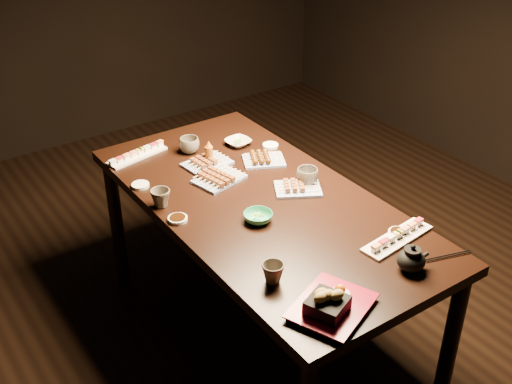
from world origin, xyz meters
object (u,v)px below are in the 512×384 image
sushi_platter_far (137,153)px  yakitori_plate_center (219,175)px  edamame_bowl_cream (238,142)px  tempura_tray (332,298)px  dining_table (262,266)px  sushi_platter_near (398,236)px  teacup_mid_right (307,176)px  teacup_far_right (189,145)px  teacup_far_left (161,198)px  yakitori_plate_right (298,185)px  yakitori_plate_left (207,160)px  teapot (411,258)px  condiment_bottle (209,152)px  edamame_bowl_green (258,217)px  teacup_near_left (273,273)px

sushi_platter_far → yakitori_plate_center: (0.22, -0.45, 0.01)m
edamame_bowl_cream → tempura_tray: bearing=-109.1°
dining_table → sushi_platter_near: size_ratio=5.06×
sushi_platter_near → tempura_tray: size_ratio=1.21×
teacup_mid_right → teacup_far_right: (-0.30, 0.60, -0.00)m
teacup_far_left → sushi_platter_near: bearing=-49.3°
yakitori_plate_right → yakitori_plate_left: size_ratio=0.95×
teacup_far_right → yakitori_plate_center: bearing=-95.1°
teacup_far_right → sushi_platter_far: bearing=155.9°
dining_table → edamame_bowl_cream: bearing=65.6°
sushi_platter_near → yakitori_plate_right: size_ratio=1.69×
teapot → condiment_bottle: size_ratio=1.06×
yakitori_plate_center → edamame_bowl_green: (-0.05, -0.39, -0.01)m
sushi_platter_far → condiment_bottle: bearing=123.8°
teacup_near_left → teacup_far_left: 0.72m
dining_table → teacup_mid_right: size_ratio=17.35×
dining_table → teacup_near_left: size_ratio=21.03×
teapot → teacup_mid_right: bearing=98.6°
yakitori_plate_left → teapot: size_ratio=1.70×
edamame_bowl_cream → teacup_far_right: 0.26m
dining_table → edamame_bowl_green: size_ratio=14.27×
sushi_platter_near → yakitori_plate_center: (-0.34, 0.84, 0.01)m
dining_table → teacup_near_left: (-0.30, -0.50, 0.41)m
sushi_platter_far → edamame_bowl_cream: sushi_platter_far is taller
sushi_platter_far → yakitori_plate_right: bearing=111.5°
teacup_mid_right → dining_table: bearing=-179.7°
teacup_near_left → teacup_mid_right: bearing=41.6°
edamame_bowl_cream → tempura_tray: 1.35m
sushi_platter_far → teapot: (0.46, -1.45, 0.04)m
yakitori_plate_center → tempura_tray: 1.02m
edamame_bowl_green → sushi_platter_near: bearing=-48.5°
tempura_tray → condiment_bottle: 1.21m
teacup_far_right → tempura_tray: bearing=-98.0°
edamame_bowl_green → teapot: size_ratio=0.96×
yakitori_plate_center → teacup_near_left: bearing=-119.8°
yakitori_plate_left → teacup_mid_right: size_ratio=2.15×
yakitori_plate_right → teacup_near_left: 0.68m
edamame_bowl_green → yakitori_plate_left: bearing=81.9°
edamame_bowl_green → teapot: bearing=-64.6°
sushi_platter_far → yakitori_plate_left: (0.25, -0.28, 0.01)m
yakitori_plate_center → teacup_mid_right: 0.42m
teacup_far_right → condiment_bottle: condiment_bottle is taller
yakitori_plate_center → edamame_bowl_cream: size_ratio=1.77×
dining_table → edamame_bowl_cream: (0.22, 0.53, 0.39)m
sushi_platter_near → yakitori_plate_center: yakitori_plate_center is taller
tempura_tray → yakitori_plate_left: bearing=58.3°
teapot → edamame_bowl_green: bearing=130.4°
yakitori_plate_left → teacup_far_left: 0.43m
yakitori_plate_right → tempura_tray: tempura_tray is taller
dining_table → yakitori_plate_right: yakitori_plate_right is taller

